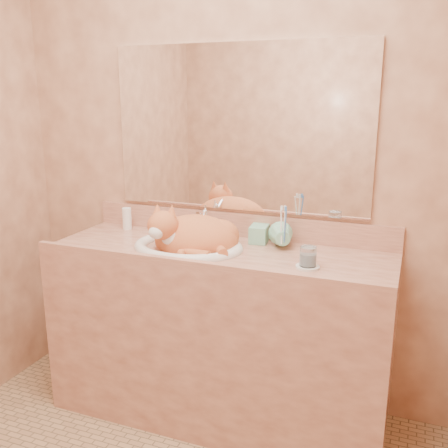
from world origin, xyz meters
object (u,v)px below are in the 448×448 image
at_px(toothbrush_cup, 283,240).
at_px(sink_basin, 188,232).
at_px(cat, 191,234).
at_px(water_glass, 308,256).
at_px(vanity_counter, 218,334).
at_px(soap_dispenser, 257,227).

bearing_deg(toothbrush_cup, sink_basin, -165.08).
bearing_deg(cat, toothbrush_cup, 10.05).
bearing_deg(toothbrush_cup, water_glass, -50.10).
bearing_deg(sink_basin, cat, 35.03).
bearing_deg(water_glass, toothbrush_cup, 129.90).
bearing_deg(water_glass, cat, 171.51).
bearing_deg(vanity_counter, soap_dispenser, 44.39).
relative_size(vanity_counter, cat, 3.88).
xyz_separation_m(sink_basin, cat, (0.01, 0.01, -0.01)).
distance_m(sink_basin, cat, 0.02).
bearing_deg(cat, water_glass, -12.22).
bearing_deg(vanity_counter, cat, -176.57).
bearing_deg(sink_basin, soap_dispenser, 20.14).
distance_m(vanity_counter, cat, 0.51).
relative_size(sink_basin, soap_dispenser, 2.75).
bearing_deg(soap_dispenser, vanity_counter, -141.36).
relative_size(soap_dispenser, water_glass, 2.28).
bearing_deg(soap_dispenser, cat, -157.42).
height_order(toothbrush_cup, water_glass, toothbrush_cup).
xyz_separation_m(soap_dispenser, toothbrush_cup, (0.14, -0.05, -0.04)).
distance_m(cat, soap_dispenser, 0.31).
xyz_separation_m(vanity_counter, toothbrush_cup, (0.28, 0.09, 0.48)).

